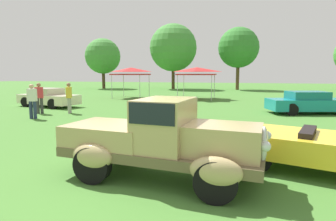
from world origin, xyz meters
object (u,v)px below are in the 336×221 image
Objects in this scene: spectator_near_truck at (39,97)px; spectator_by_row at (32,100)px; spectator_between_cars at (69,97)px; canopy_tent_center_field at (197,71)px; show_car_teal at (309,103)px; feature_pickup_truck at (162,139)px; show_car_cream at (48,98)px; canopy_tent_left_field at (131,71)px; neighbor_convertible at (335,148)px.

spectator_by_row is at bearing -61.24° from spectator_near_truck.
spectator_near_truck is 1.00× the size of spectator_between_cars.
canopy_tent_center_field is at bearing 63.57° from spectator_by_row.
spectator_near_truck is 1.59m from spectator_between_cars.
spectator_near_truck is at bearing -165.79° from show_car_teal.
spectator_between_cars is (-7.52, 8.08, 0.05)m from feature_pickup_truck.
show_car_cream is at bearing -137.73° from canopy_tent_center_field.
canopy_tent_center_field is (5.57, 10.42, 1.51)m from spectator_between_cars.
spectator_by_row is at bearing -60.35° from show_car_cream.
canopy_tent_center_field is (5.87, 0.39, 0.00)m from canopy_tent_left_field.
show_car_teal is at bearing 21.09° from spectator_by_row.
spectator_by_row is at bearing -116.43° from canopy_tent_center_field.
spectator_by_row is (-0.64, -2.08, 0.00)m from spectator_between_cars.
spectator_between_cars is 2.18m from spectator_by_row.
spectator_near_truck is (-14.37, -3.64, 0.31)m from show_car_teal.
canopy_tent_center_field reaches higher than spectator_by_row.
canopy_tent_center_field is at bearing 57.08° from spectator_near_truck.
feature_pickup_truck is at bearing -161.78° from neighbor_convertible.
canopy_tent_left_field reaches higher than show_car_cream.
spectator_by_row is at bearing 157.80° from neighbor_convertible.
spectator_near_truck is at bearing -96.51° from canopy_tent_left_field.
show_car_teal is 2.80× the size of spectator_near_truck.
show_car_cream is (-10.73, 10.52, -0.26)m from feature_pickup_truck.
neighbor_convertible reaches higher than show_car_cream.
neighbor_convertible is 1.70× the size of canopy_tent_left_field.
feature_pickup_truck is at bearing -36.32° from spectator_by_row.
neighbor_convertible is 2.86× the size of spectator_by_row.
feature_pickup_truck is 2.58× the size of spectator_near_truck.
feature_pickup_truck is 3.82m from neighbor_convertible.
show_car_cream is at bearing -110.96° from canopy_tent_left_field.
canopy_tent_center_field is (7.08, 10.93, 1.51)m from spectator_near_truck.
spectator_between_cars is at bearing 72.81° from spectator_by_row.
feature_pickup_truck reaches higher than spectator_near_truck.
show_car_cream is 16.10m from show_car_teal.
show_car_teal is 13.24m from spectator_between_cars.
show_car_teal is 1.52× the size of canopy_tent_center_field.
feature_pickup_truck reaches higher than show_car_teal.
feature_pickup_truck is 10.13m from spectator_by_row.
canopy_tent_center_field reaches higher than show_car_teal.
canopy_tent_left_field is at bearing 88.39° from spectator_by_row.
show_car_cream is 2.68× the size of spectator_between_cars.
canopy_tent_left_field reaches higher than spectator_between_cars.
feature_pickup_truck is at bearing -83.98° from canopy_tent_center_field.
neighbor_convertible is 14.17m from spectator_near_truck.
show_car_cream is 4.04m from spectator_between_cars.
spectator_near_truck is at bearing 153.23° from neighbor_convertible.
show_car_teal is (5.35, 11.21, -0.26)m from feature_pickup_truck.
show_car_cream is at bearing 135.59° from feature_pickup_truck.
spectator_between_cars is 11.91m from canopy_tent_center_field.
canopy_tent_left_field reaches higher than feature_pickup_truck.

